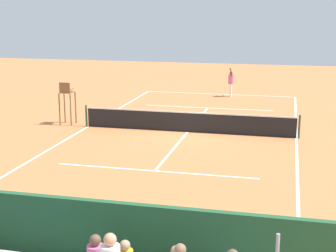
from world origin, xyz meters
name	(u,v)px	position (x,y,z in m)	size (l,w,h in m)	color
ground_plane	(188,132)	(0.00, 0.00, 0.00)	(60.00, 60.00, 0.00)	#D17542
court_line_markings	(188,132)	(0.00, -0.04, 0.00)	(10.10, 22.20, 0.01)	white
tennis_net	(188,122)	(0.00, 0.00, 0.50)	(10.30, 0.10, 1.07)	black
backdrop_wall	(57,242)	(0.00, 14.00, 1.00)	(18.00, 0.16, 2.00)	#235633
umpire_chair	(67,98)	(6.20, -0.21, 1.31)	(0.67, 0.67, 2.14)	brown
tennis_player	(231,81)	(-0.85, -10.20, 1.02)	(0.40, 0.55, 1.93)	white
tennis_racket	(221,96)	(-0.18, -10.36, 0.01)	(0.41, 0.57, 0.03)	black
tennis_ball_near	(228,103)	(-0.99, -7.78, 0.03)	(0.07, 0.07, 0.07)	#CCDB33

